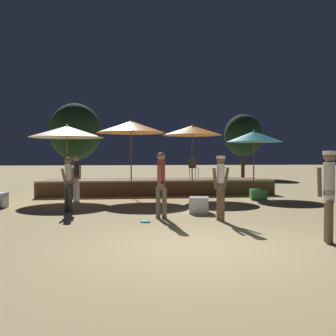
# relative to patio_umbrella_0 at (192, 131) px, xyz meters

# --- Properties ---
(ground_plane) EXTENTS (120.00, 120.00, 0.00)m
(ground_plane) POSITION_rel_patio_umbrella_0_xyz_m (-1.49, -8.77, -2.71)
(ground_plane) COLOR tan
(wooden_deck) EXTENTS (9.88, 3.02, 0.66)m
(wooden_deck) POSITION_rel_patio_umbrella_0_xyz_m (-1.41, 1.35, -2.42)
(wooden_deck) COLOR brown
(wooden_deck) RESTS_ON ground
(patio_umbrella_0) EXTENTS (2.50, 2.50, 2.99)m
(patio_umbrella_0) POSITION_rel_patio_umbrella_0_xyz_m (0.00, 0.00, 0.00)
(patio_umbrella_0) COLOR brown
(patio_umbrella_0) RESTS_ON ground
(patio_umbrella_1) EXTENTS (2.76, 2.76, 3.14)m
(patio_umbrella_1) POSITION_rel_patio_umbrella_0_xyz_m (-2.53, -0.13, 0.11)
(patio_umbrella_1) COLOR brown
(patio_umbrella_1) RESTS_ON ground
(patio_umbrella_2) EXTENTS (2.92, 2.92, 2.92)m
(patio_umbrella_2) POSITION_rel_patio_umbrella_0_xyz_m (-5.05, -0.24, -0.10)
(patio_umbrella_2) COLOR brown
(patio_umbrella_2) RESTS_ON ground
(patio_umbrella_3) EXTENTS (2.33, 2.33, 2.77)m
(patio_umbrella_3) POSITION_rel_patio_umbrella_0_xyz_m (2.61, -0.12, -0.25)
(patio_umbrella_3) COLOR brown
(patio_umbrella_3) RESTS_ON ground
(cube_seat_1) EXTENTS (0.66, 0.66, 0.45)m
(cube_seat_1) POSITION_rel_patio_umbrella_0_xyz_m (-0.63, -4.64, -2.48)
(cube_seat_1) COLOR white
(cube_seat_1) RESTS_ON ground
(cube_seat_2) EXTENTS (0.68, 0.68, 0.39)m
(cube_seat_2) POSITION_rel_patio_umbrella_0_xyz_m (2.24, -1.68, -2.52)
(cube_seat_2) COLOR #4CC651
(cube_seat_2) RESTS_ON ground
(person_0) EXTENTS (0.46, 0.30, 1.64)m
(person_0) POSITION_rel_patio_umbrella_0_xyz_m (-4.54, -1.43, -1.83)
(person_0) COLOR white
(person_0) RESTS_ON ground
(person_1) EXTENTS (0.29, 0.50, 1.75)m
(person_1) POSITION_rel_patio_umbrella_0_xyz_m (-1.81, -5.50, -1.75)
(person_1) COLOR #72664C
(person_1) RESTS_ON ground
(person_2) EXTENTS (0.39, 0.41, 1.62)m
(person_2) POSITION_rel_patio_umbrella_0_xyz_m (-4.43, -4.11, -1.85)
(person_2) COLOR #3F3F47
(person_2) RESTS_ON ground
(person_3) EXTENTS (0.44, 0.29, 1.76)m
(person_3) POSITION_rel_patio_umbrella_0_xyz_m (1.08, -8.67, -1.71)
(person_3) COLOR brown
(person_3) RESTS_ON ground
(person_4) EXTENTS (0.49, 0.29, 1.67)m
(person_4) POSITION_rel_patio_umbrella_0_xyz_m (-0.34, -6.05, -1.78)
(person_4) COLOR brown
(person_4) RESTS_ON ground
(bistro_chair_0) EXTENTS (0.42, 0.43, 0.90)m
(bistro_chair_0) POSITION_rel_patio_umbrella_0_xyz_m (0.32, 1.58, -1.50)
(bistro_chair_0) COLOR #47474C
(bistro_chair_0) RESTS_ON wooden_deck
(bistro_chair_1) EXTENTS (0.48, 0.48, 0.90)m
(bistro_chair_1) POSITION_rel_patio_umbrella_0_xyz_m (1.65, 1.70, -1.50)
(bistro_chair_1) COLOR #1E4C47
(bistro_chair_1) RESTS_ON wooden_deck
(frisbee_disc) EXTENTS (0.26, 0.26, 0.03)m
(frisbee_disc) POSITION_rel_patio_umbrella_0_xyz_m (-2.27, -6.05, -2.69)
(frisbee_disc) COLOR #33B2D8
(frisbee_disc) RESTS_ON ground
(background_tree_0) EXTENTS (3.46, 3.46, 5.20)m
(background_tree_0) POSITION_rel_patio_umbrella_0_xyz_m (-6.14, 10.52, 0.58)
(background_tree_0) COLOR #3D2B1C
(background_tree_0) RESTS_ON ground
(background_tree_1) EXTENTS (2.91, 2.91, 4.84)m
(background_tree_1) POSITION_rel_patio_umbrella_0_xyz_m (6.22, 12.61, 0.52)
(background_tree_1) COLOR #3D2B1C
(background_tree_1) RESTS_ON ground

